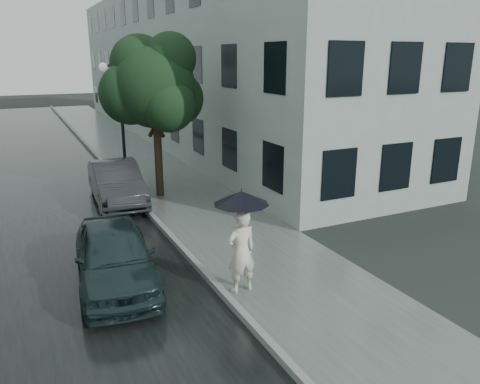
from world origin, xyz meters
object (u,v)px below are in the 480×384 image
pedestrian (241,252)px  car_near (115,255)px  street_tree (154,86)px  car_far (116,183)px  lamp_post (118,116)px

pedestrian → car_near: 2.83m
street_tree → car_far: bearing=-169.0°
lamp_post → car_near: 9.09m
car_far → street_tree: bearing=13.7°
pedestrian → car_far: bearing=-86.4°
lamp_post → pedestrian: bearing=-75.9°
car_near → street_tree: bearing=71.8°
lamp_post → car_near: size_ratio=1.15×
pedestrian → street_tree: (0.51, 8.01, 3.02)m
car_near → pedestrian: bearing=-26.4°
pedestrian → car_far: (-1.09, 7.70, -0.21)m
street_tree → car_near: size_ratio=1.41×
pedestrian → lamp_post: lamp_post is taller
street_tree → pedestrian: bearing=-93.7°
pedestrian → car_near: bearing=-36.6°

